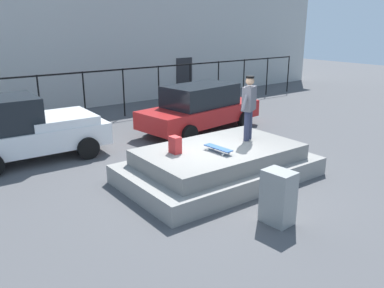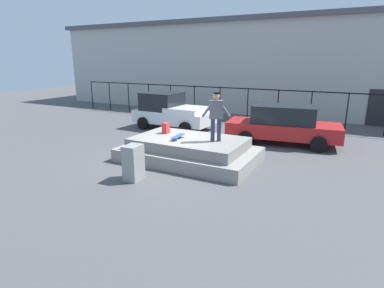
% 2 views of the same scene
% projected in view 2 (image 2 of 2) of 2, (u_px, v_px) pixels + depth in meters
% --- Properties ---
extents(ground_plane, '(60.00, 60.00, 0.00)m').
position_uv_depth(ground_plane, '(179.00, 159.00, 11.64)').
color(ground_plane, '#4C4C4F').
extents(concrete_ledge, '(4.81, 2.89, 0.83)m').
position_uv_depth(concrete_ledge, '(189.00, 150.00, 11.43)').
color(concrete_ledge, gray).
rests_on(concrete_ledge, ground_plane).
extents(skateboarder, '(0.94, 0.52, 1.67)m').
position_uv_depth(skateboarder, '(216.00, 113.00, 10.65)').
color(skateboarder, '#2D334C').
rests_on(skateboarder, concrete_ledge).
extents(skateboard, '(0.28, 0.81, 0.12)m').
position_uv_depth(skateboard, '(178.00, 136.00, 11.17)').
color(skateboard, '#264C8C').
rests_on(skateboard, concrete_ledge).
extents(backpack, '(0.21, 0.29, 0.41)m').
position_uv_depth(backpack, '(166.00, 128.00, 12.01)').
color(backpack, red).
rests_on(backpack, concrete_ledge).
extents(car_white_pickup_near, '(4.21, 2.25, 1.86)m').
position_uv_depth(car_white_pickup_near, '(171.00, 111.00, 16.64)').
color(car_white_pickup_near, white).
rests_on(car_white_pickup_near, ground_plane).
extents(car_red_sedan_mid, '(4.91, 2.51, 1.68)m').
position_uv_depth(car_red_sedan_mid, '(283.00, 124.00, 13.58)').
color(car_red_sedan_mid, '#B21E1E').
rests_on(car_red_sedan_mid, ground_plane).
extents(utility_box, '(0.49, 0.63, 1.09)m').
position_uv_depth(utility_box, '(133.00, 163.00, 9.55)').
color(utility_box, gray).
rests_on(utility_box, ground_plane).
extents(fence_row, '(24.06, 0.06, 1.99)m').
position_uv_depth(fence_row, '(248.00, 100.00, 17.94)').
color(fence_row, black).
rests_on(fence_row, ground_plane).
extents(warehouse_building, '(33.41, 9.09, 6.17)m').
position_uv_depth(warehouse_building, '(278.00, 66.00, 23.27)').
color(warehouse_building, '#B2B2AD').
rests_on(warehouse_building, ground_plane).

